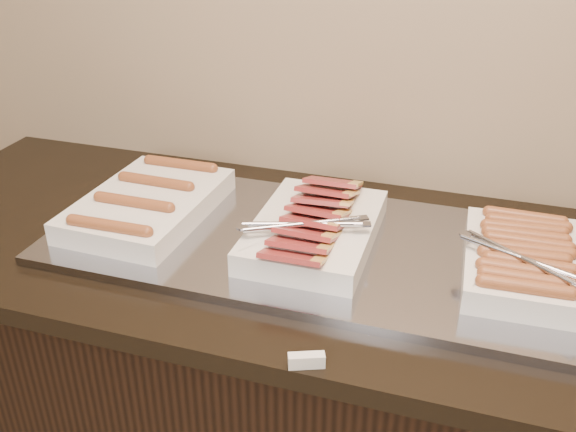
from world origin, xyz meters
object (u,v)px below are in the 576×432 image
(dish_left, at_px, (148,203))
(dish_center, at_px, (314,228))
(counter, at_px, (316,405))
(warming_tray, at_px, (332,248))
(dish_right, at_px, (524,260))

(dish_left, height_order, dish_center, dish_center)
(counter, distance_m, warming_tray, 0.46)
(counter, relative_size, warming_tray, 1.72)
(dish_right, bearing_deg, dish_center, 177.75)
(counter, xyz_separation_m, dish_left, (-0.41, -0.00, 0.50))
(warming_tray, height_order, dish_right, dish_right)
(dish_left, bearing_deg, dish_right, 1.53)
(dish_left, xyz_separation_m, dish_right, (0.81, -0.00, 0.01))
(warming_tray, relative_size, dish_center, 3.11)
(counter, xyz_separation_m, dish_right, (0.40, -0.00, 0.50))
(warming_tray, xyz_separation_m, dish_center, (-0.04, -0.00, 0.04))
(dish_right, bearing_deg, warming_tray, 177.16)
(counter, relative_size, dish_left, 5.21)
(counter, bearing_deg, dish_left, -180.00)
(dish_center, bearing_deg, warming_tray, 5.36)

